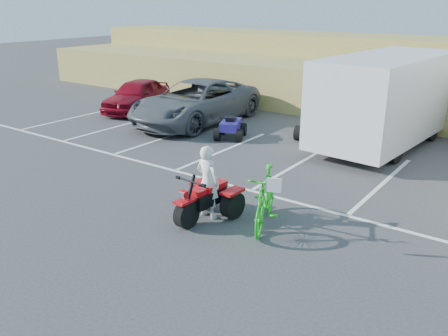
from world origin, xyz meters
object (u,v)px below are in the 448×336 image
Objects in this scene: grey_pickup at (196,102)px; red_car at (137,95)px; red_trike_atv at (204,218)px; cargo_trailer at (387,98)px; rider at (208,182)px; green_dirt_bike at (265,198)px; quad_atv_blue at (231,138)px; quad_atv_green at (315,138)px.

grey_pickup reaches higher than red_car.
cargo_trailer is (1.38, 8.41, 1.68)m from red_trike_atv.
rider is 0.41× the size of red_car.
rider is (0.01, 0.15, 0.87)m from red_trike_atv.
quad_atv_blue is at bearing 110.16° from green_dirt_bike.
rider is at bearing -94.37° from cargo_trailer.
cargo_trailer reaches higher than green_dirt_bike.
quad_atv_green is at bearing 99.75° from red_trike_atv.
green_dirt_bike is 0.35× the size of grey_pickup.
quad_atv_green is at bearing 7.07° from grey_pickup.
red_car is 8.77m from quad_atv_green.
red_car reaches higher than red_trike_atv.
grey_pickup is 5.22m from quad_atv_green.
red_car is (-9.62, 7.16, -0.15)m from rider.
red_trike_atv is at bearing -91.16° from quad_atv_green.
red_trike_atv is 0.25× the size of cargo_trailer.
grey_pickup reaches higher than green_dirt_bike.
red_car is (-3.62, 0.19, -0.14)m from grey_pickup.
cargo_trailer is at bearing 83.99° from red_trike_atv.
quad_atv_blue is (-4.83, -2.39, -1.68)m from cargo_trailer.
red_car is 0.62× the size of cargo_trailer.
cargo_trailer is 4.39× the size of quad_atv_green.
grey_pickup is 3.63m from red_car.
red_car reaches higher than quad_atv_green.
red_car is 6.34m from quad_atv_blue.
green_dirt_bike reaches higher than quad_atv_green.
quad_atv_green reaches higher than quad_atv_blue.
red_car reaches higher than green_dirt_bike.
red_trike_atv is 9.35m from grey_pickup.
red_trike_atv is at bearing -179.40° from green_dirt_bike.
rider is 1.28× the size of quad_atv_blue.
rider is at bearing 90.00° from red_trike_atv.
green_dirt_bike is 0.32× the size of cargo_trailer.
quad_atv_blue is (-3.46, 5.87, -0.87)m from rider.
quad_atv_blue is 3.13m from quad_atv_green.
cargo_trailer is (7.37, 1.28, 0.81)m from grey_pickup.
rider is 0.25× the size of cargo_trailer.
quad_atv_green is (-2.26, -0.60, -1.68)m from cargo_trailer.
quad_atv_blue is at bearing -56.19° from rider.
quad_atv_blue is at bearing -28.53° from red_car.
cargo_trailer is 5.04× the size of quad_atv_blue.
quad_atv_green is at bearing 86.04° from green_dirt_bike.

